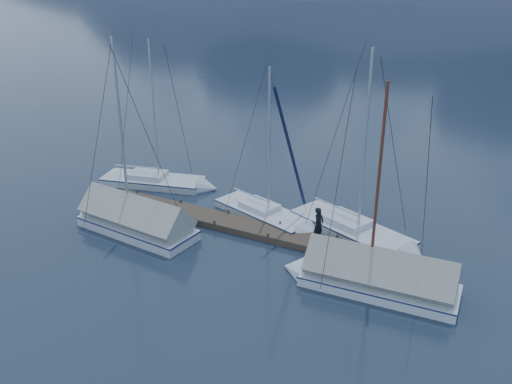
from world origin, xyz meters
TOP-DOWN VIEW (x-y plane):
  - ground at (0.00, 0.00)m, footprint 1000.00×1000.00m
  - dock at (0.00, 2.00)m, footprint 18.00×1.50m
  - mooring_posts at (-0.50, 2.00)m, footprint 15.12×1.52m
  - sailboat_open_left at (-7.60, 4.97)m, footprint 7.45×3.70m
  - sailboat_open_mid at (0.31, 3.52)m, footprint 6.88×3.78m
  - sailboat_open_right at (5.15, 3.68)m, footprint 7.83×4.80m
  - sailboat_covered_near at (6.30, -0.31)m, footprint 7.45×3.18m
  - sailboat_covered_far at (-5.86, -0.66)m, footprint 7.63×3.22m
  - person at (3.29, 2.01)m, footprint 0.52×0.68m

SIDE VIEW (x-z plane):
  - ground at x=0.00m, z-range 0.00..0.00m
  - dock at x=0.00m, z-range -0.16..0.38m
  - sailboat_open_mid at x=0.31m, z-range -4.23..4.54m
  - sailboat_open_left at x=-7.60m, z-range -4.58..4.91m
  - sailboat_open_right at x=5.15m, z-range -4.84..5.19m
  - mooring_posts at x=-0.50m, z-range 0.17..0.52m
  - sailboat_covered_near at x=6.30m, z-range -4.30..5.26m
  - sailboat_covered_far at x=-5.86m, z-range -4.71..5.73m
  - person at x=3.29m, z-range 0.34..2.03m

